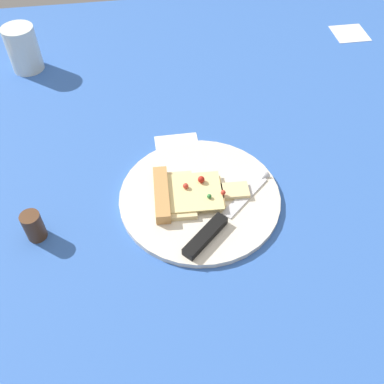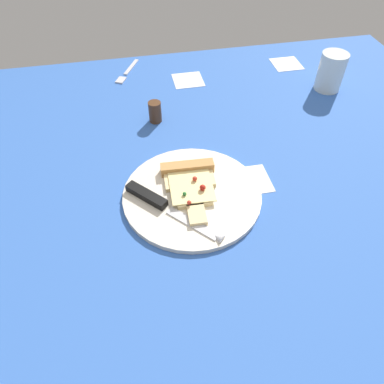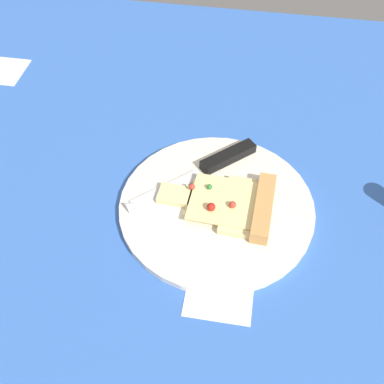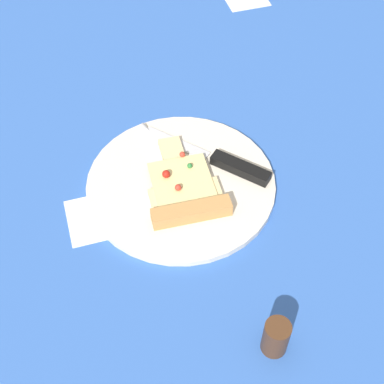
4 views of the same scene
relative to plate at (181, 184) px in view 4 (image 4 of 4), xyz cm
name	(u,v)px [view 4 (image 4 of 4)]	position (x,y,z in cm)	size (l,w,h in cm)	color
ground_plane	(115,188)	(-10.01, 4.04, -2.05)	(141.97, 141.97, 3.00)	#3360B7
plate	(181,184)	(0.00, 0.00, 0.00)	(29.82, 29.82, 1.10)	silver
pizza_slice	(185,191)	(-0.14, -2.60, 1.34)	(12.11, 17.76, 2.58)	beige
knife	(215,158)	(6.58, 2.76, 1.15)	(17.81, 19.07, 2.45)	silver
pepper_shaker	(276,337)	(3.98, -29.25, 2.28)	(3.37, 3.37, 5.65)	#4C2D19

